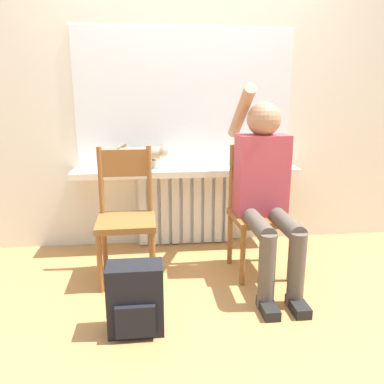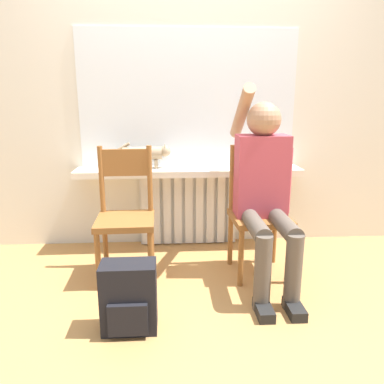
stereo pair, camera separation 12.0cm
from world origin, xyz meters
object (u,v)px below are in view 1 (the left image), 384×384
at_px(chair_right, 258,210).
at_px(cat, 143,154).
at_px(chair_left, 126,214).
at_px(person, 266,185).
at_px(backpack, 136,299).

distance_m(chair_right, cat, 1.01).
bearing_deg(chair_right, chair_left, 177.54).
distance_m(chair_right, person, 0.25).
xyz_separation_m(chair_left, person, (0.92, -0.13, 0.21)).
height_order(chair_left, person, person).
relative_size(chair_right, backpack, 2.35).
relative_size(chair_left, cat, 1.73).
bearing_deg(backpack, cat, 88.03).
xyz_separation_m(cat, backpack, (-0.04, -1.17, -0.60)).
height_order(chair_left, chair_right, same).
bearing_deg(chair_left, backpack, -84.69).
relative_size(cat, backpack, 1.35).
distance_m(chair_left, person, 0.95).
bearing_deg(cat, chair_right, -32.74).
bearing_deg(person, cat, 141.34).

